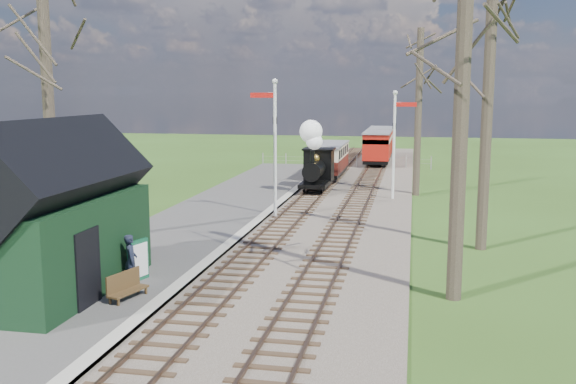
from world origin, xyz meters
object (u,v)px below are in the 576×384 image
sign_board (138,260)px  locomotive (316,161)px  station_shed (53,218)px  red_carriage_b (381,141)px  semaphore_near (274,138)px  red_carriage_a (377,147)px  bench (126,286)px  semaphore_far (396,137)px  person (131,260)px  coach (330,158)px

sign_board → locomotive: bearing=82.3°
station_shed → red_carriage_b: bearing=80.0°
semaphore_near → red_carriage_a: 21.83m
semaphore_near → bench: (-1.36, -12.27, -3.08)m
semaphore_far → semaphore_near: bearing=-130.6°
semaphore_far → locomotive: size_ratio=1.44×
locomotive → red_carriage_a: (2.61, 13.92, -0.38)m
sign_board → person: bearing=-89.6°
bench → locomotive: bearing=83.9°
semaphore_near → red_carriage_b: semaphore_near is taller
red_carriage_b → bench: size_ratio=3.75×
locomotive → bench: bearing=-96.1°
coach → red_carriage_a: (2.60, 7.87, 0.10)m
semaphore_near → semaphore_far: semaphore_near is taller
locomotive → red_carriage_a: size_ratio=0.79×
semaphore_near → coach: bearing=86.8°
semaphore_far → bench: bearing=-109.6°
locomotive → red_carriage_a: 14.17m
locomotive → sign_board: size_ratio=3.28×
locomotive → coach: (0.01, 6.06, -0.49)m
locomotive → red_carriage_a: locomotive is taller
red_carriage_a → person: bearing=-98.8°
semaphore_near → coach: 13.80m
semaphore_near → semaphore_far: 7.91m
red_carriage_a → sign_board: red_carriage_a is taller
red_carriage_a → red_carriage_b: same height
bench → red_carriage_b: bearing=83.1°
station_shed → red_carriage_b: (6.90, 38.97, -0.80)m
red_carriage_b → person: size_ratio=3.36×
coach → bench: size_ratio=4.77×
red_carriage_a → bench: bearing=-98.0°
semaphore_far → locomotive: 4.88m
red_carriage_a → person: 33.02m
semaphore_near → locomotive: 7.78m
red_carriage_b → person: bearing=-97.6°
semaphore_far → sign_board: (-6.85, -16.66, -2.55)m
semaphore_far → bench: semaphore_far is taller
station_shed → semaphore_near: 12.58m
red_carriage_b → bench: 39.53m
semaphore_far → locomotive: bearing=160.6°
coach → red_carriage_b: red_carriage_b is taller
locomotive → person: locomotive is taller
station_shed → coach: (4.30, 25.60, -0.90)m
locomotive → sign_board: locomotive is taller
red_carriage_a → person: size_ratio=3.36×
semaphore_far → red_carriage_a: (-1.77, 15.46, -1.88)m
semaphore_far → person: 18.63m
red_carriage_a → red_carriage_b: bearing=90.0°
semaphore_near → red_carriage_b: size_ratio=1.25×
station_shed → bench: 2.78m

